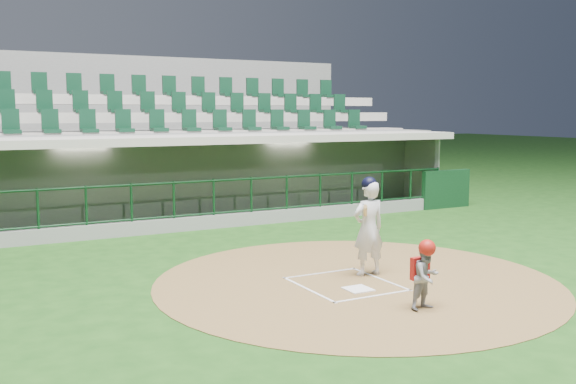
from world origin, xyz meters
The scene contains 8 objects.
ground centered at (0.00, 0.00, 0.00)m, with size 120.00×120.00×0.00m, color #184213.
dirt_circle centered at (0.30, -0.20, 0.01)m, with size 7.20×7.20×0.01m, color brown.
home_plate centered at (0.00, -0.70, 0.02)m, with size 0.43×0.43×0.02m, color white.
batter_box_chalk centered at (0.00, -0.30, 0.02)m, with size 1.55×1.80×0.01m.
dugout_structure centered at (0.07, 7.82, 0.95)m, with size 16.40×3.70×3.00m.
seating_deck centered at (0.00, 10.91, 1.42)m, with size 17.00×6.72×5.15m.
batter centered at (0.72, 0.04, 0.93)m, with size 0.86×0.86×1.83m.
catcher centered at (0.30, -2.07, 0.56)m, with size 0.53×0.44×1.08m.
Camera 1 is at (-6.02, -9.50, 3.00)m, focal length 40.00 mm.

